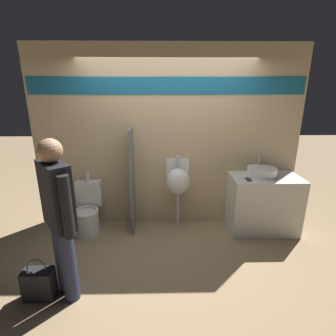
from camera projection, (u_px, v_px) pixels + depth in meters
ground_plane at (168, 241)px, 3.76m from camera, size 16.00×16.00×0.00m
display_wall at (167, 139)px, 3.92m from camera, size 3.96×0.07×2.70m
sink_counter at (263, 204)px, 3.93m from camera, size 1.00×0.57×0.87m
sink_basin at (262, 172)px, 3.84m from camera, size 0.42×0.42×0.26m
cell_phone at (248, 179)px, 3.68m from camera, size 0.07×0.14×0.01m
divider_near_counter at (132, 182)px, 3.86m from camera, size 0.03×0.41×1.56m
urinal_near_counter at (178, 181)px, 3.95m from camera, size 0.36×0.30×1.13m
toilet at (88, 212)px, 3.93m from camera, size 0.38×0.53×0.90m
person_in_vest at (59, 215)px, 2.54m from camera, size 0.42×0.48×1.70m
shopping_bag at (39, 284)px, 2.73m from camera, size 0.31×0.17×0.47m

